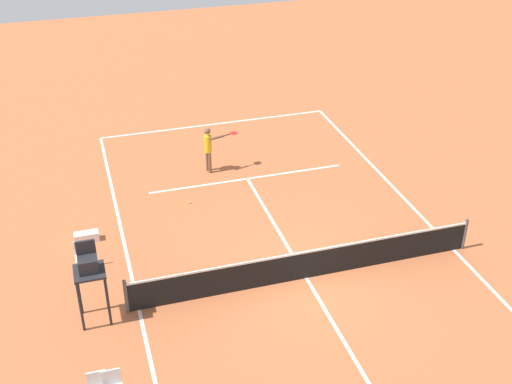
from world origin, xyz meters
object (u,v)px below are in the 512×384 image
Objects in this scene: umpire_chair at (89,270)px; equipment_bag at (87,237)px; player_serving at (209,146)px; tennis_ball at (190,202)px; courtside_chair_mid at (82,255)px.

equipment_bag is at bearing -90.47° from umpire_chair.
tennis_ball is (1.23, 2.07, -1.04)m from player_serving.
equipment_bag is at bearing -70.94° from player_serving.
umpire_chair is at bearing 93.85° from courtside_chair_mid.
courtside_chair_mid is (4.98, 4.90, -0.54)m from player_serving.
umpire_chair is 3.17× the size of equipment_bag.
tennis_ball is 0.03× the size of umpire_chair.
player_serving reaches higher than equipment_bag.
equipment_bag reaches higher than tennis_ball.
umpire_chair is 2.54× the size of courtside_chair_mid.
tennis_ball is 3.80m from equipment_bag.
courtside_chair_mid reaches higher than equipment_bag.
equipment_bag is (4.80, 3.35, -0.92)m from player_serving.
player_serving is 5.93m from equipment_bag.
umpire_chair reaches higher than tennis_ball.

